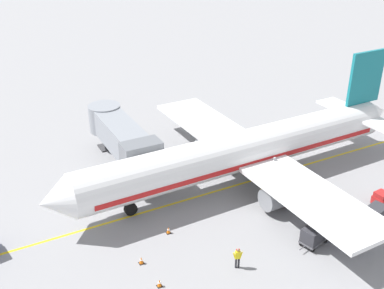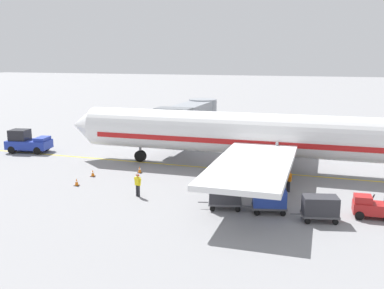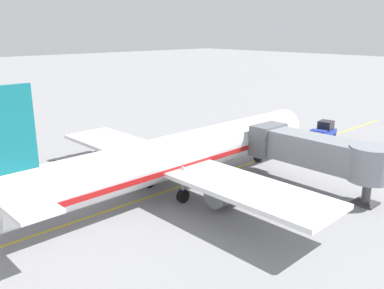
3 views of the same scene
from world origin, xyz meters
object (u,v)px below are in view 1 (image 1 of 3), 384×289
at_px(parked_airliner, 244,151).
at_px(ground_crew_wing_walker, 238,257).
at_px(baggage_cart_front, 315,234).
at_px(baggage_cart_second_in_train, 341,222).
at_px(safety_cone_nose_left, 159,283).
at_px(safety_cone_wing_tip, 168,230).
at_px(safety_cone_nose_right, 141,260).
at_px(ground_crew_loader, 307,191).
at_px(jet_bridge, 121,135).
at_px(ground_crew_marshaller, 263,189).
at_px(baggage_cart_third_in_train, 375,214).

relative_size(parked_airliner, ground_crew_wing_walker, 22.04).
bearing_deg(baggage_cart_front, baggage_cart_second_in_train, -86.96).
bearing_deg(parked_airliner, safety_cone_nose_left, 125.17).
height_order(ground_crew_wing_walker, safety_cone_wing_tip, ground_crew_wing_walker).
height_order(baggage_cart_front, baggage_cart_second_in_train, same).
bearing_deg(ground_crew_wing_walker, baggage_cart_second_in_train, -92.34).
relative_size(baggage_cart_front, baggage_cart_second_in_train, 1.00).
bearing_deg(safety_cone_nose_right, baggage_cart_second_in_train, -104.62).
relative_size(baggage_cart_second_in_train, safety_cone_nose_right, 5.05).
bearing_deg(ground_crew_loader, baggage_cart_front, 144.33).
xyz_separation_m(jet_bridge, ground_crew_marshaller, (-11.38, -8.95, -2.50)).
bearing_deg(safety_cone_nose_left, ground_crew_marshaller, -65.94).
relative_size(parked_airliner, jet_bridge, 2.91).
bearing_deg(ground_crew_wing_walker, baggage_cart_third_in_train, -93.89).
distance_m(ground_crew_loader, safety_cone_wing_tip, 12.98).
relative_size(jet_bridge, safety_cone_nose_left, 21.67).
bearing_deg(jet_bridge, baggage_cart_front, -155.08).
height_order(parked_airliner, jet_bridge, parked_airliner).
bearing_deg(ground_crew_wing_walker, safety_cone_wing_tip, 23.96).
distance_m(parked_airliner, baggage_cart_front, 10.75).
height_order(parked_airliner, ground_crew_marshaller, parked_airliner).
bearing_deg(baggage_cart_third_in_train, safety_cone_nose_right, 76.40).
bearing_deg(safety_cone_nose_right, baggage_cart_third_in_train, -103.60).
bearing_deg(jet_bridge, ground_crew_loader, -137.76).
xyz_separation_m(ground_crew_loader, safety_cone_nose_right, (-0.86, 16.15, -0.66)).
height_order(baggage_cart_front, ground_crew_loader, ground_crew_loader).
distance_m(baggage_cart_second_in_train, baggage_cart_third_in_train, 3.20).
xyz_separation_m(baggage_cart_second_in_train, ground_crew_loader, (4.89, -0.73, 0.00)).
distance_m(baggage_cart_second_in_train, ground_crew_wing_walker, 9.52).
xyz_separation_m(ground_crew_loader, ground_crew_marshaller, (2.07, 3.26, 0.00)).
xyz_separation_m(parked_airliner, safety_cone_nose_right, (-6.32, 13.05, -2.90)).
relative_size(baggage_cart_second_in_train, ground_crew_marshaller, 1.76).
bearing_deg(ground_crew_loader, safety_cone_nose_left, 102.71).
distance_m(ground_crew_wing_walker, safety_cone_nose_left, 5.82).
height_order(ground_crew_loader, safety_cone_nose_right, ground_crew_loader).
xyz_separation_m(safety_cone_nose_left, safety_cone_wing_tip, (5.04, -3.08, 0.00)).
xyz_separation_m(ground_crew_marshaller, safety_cone_wing_tip, (-0.63, 9.62, -0.66)).
bearing_deg(baggage_cart_third_in_train, baggage_cart_front, 86.97).
distance_m(ground_crew_wing_walker, ground_crew_loader, 11.19).
xyz_separation_m(baggage_cart_front, safety_cone_nose_left, (1.44, 12.34, -0.66)).
bearing_deg(baggage_cart_front, safety_cone_nose_right, 71.56).
relative_size(ground_crew_wing_walker, safety_cone_nose_left, 2.86).
xyz_separation_m(jet_bridge, ground_crew_wing_walker, (-17.95, -1.97, -2.50)).
bearing_deg(safety_cone_nose_right, safety_cone_wing_tip, -54.87).
bearing_deg(baggage_cart_second_in_train, ground_crew_loader, -8.46).
bearing_deg(safety_cone_nose_left, parked_airliner, -54.83).
bearing_deg(ground_crew_loader, ground_crew_wing_walker, 113.72).
distance_m(baggage_cart_front, baggage_cart_second_in_train, 2.90).
bearing_deg(ground_crew_loader, ground_crew_marshaller, 57.55).
bearing_deg(safety_cone_nose_right, ground_crew_marshaller, -77.18).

